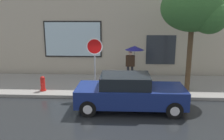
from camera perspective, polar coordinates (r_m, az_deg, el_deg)
name	(u,v)px	position (r m, az deg, el deg)	size (l,w,h in m)	color
ground_plane	(113,108)	(9.86, 0.28, -9.20)	(60.00, 60.00, 0.00)	black
sidewalk	(116,85)	(12.67, 0.87, -3.74)	(20.00, 4.00, 0.15)	gray
building_facade	(117,20)	(14.62, 1.14, 12.07)	(20.00, 0.67, 7.00)	#B2A893
parked_car	(129,93)	(9.49, 4.25, -5.55)	(4.34, 1.82, 1.46)	navy
fire_hydrant	(43,84)	(11.91, -16.58, -3.21)	(0.30, 0.44, 0.74)	red
pedestrian_with_umbrella	(133,53)	(12.86, 5.21, 4.16)	(1.06, 1.06, 2.00)	black
street_tree	(196,10)	(11.64, 19.94, 13.70)	(2.96, 2.52, 5.08)	#4C3823
stop_sign	(95,55)	(10.92, -4.26, 3.79)	(0.76, 0.10, 2.60)	gray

